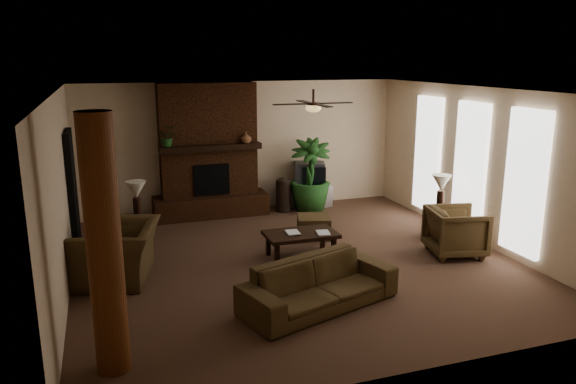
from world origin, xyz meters
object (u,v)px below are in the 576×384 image
object	(u,v)px
log_column	(104,247)
sofa	(319,277)
armchair_left	(117,244)
lamp_right	(441,185)
ottoman	(314,227)
side_table_left	(136,232)
coffee_table	(301,236)
floor_plant	(310,191)
lamp_left	(136,192)
floor_vase	(284,192)
side_table_right	(441,223)
tv_stand	(311,196)
armchair_right	(456,229)

from	to	relation	value
log_column	sofa	bearing A→B (deg)	15.10
armchair_left	lamp_right	xyz separation A→B (m)	(5.77, 0.16, 0.43)
ottoman	side_table_left	distance (m)	3.25
coffee_table	ottoman	distance (m)	1.11
ottoman	floor_plant	bearing A→B (deg)	71.49
floor_plant	lamp_left	distance (m)	4.00
floor_vase	floor_plant	size ratio (longest dim) A/B	0.49
coffee_table	floor_plant	bearing A→B (deg)	66.17
side_table_right	log_column	bearing A→B (deg)	-155.26
lamp_right	tv_stand	bearing A→B (deg)	118.03
sofa	armchair_left	bearing A→B (deg)	125.60
coffee_table	tv_stand	distance (m)	3.23
tv_stand	side_table_left	size ratio (longest dim) A/B	1.55
log_column	sofa	distance (m)	2.95
log_column	coffee_table	bearing A→B (deg)	39.91
armchair_right	lamp_right	world-z (taller)	lamp_right
coffee_table	lamp_right	size ratio (longest dim) A/B	1.85
side_table_left	lamp_left	bearing A→B (deg)	-5.99
tv_stand	lamp_right	xyz separation A→B (m)	(1.49, -2.80, 0.75)
armchair_right	ottoman	distance (m)	2.58
armchair_left	lamp_right	distance (m)	5.79
lamp_left	side_table_right	distance (m)	5.60
coffee_table	ottoman	xyz separation A→B (m)	(0.60, 0.92, -0.17)
sofa	side_table_left	xyz separation A→B (m)	(-2.19, 3.28, -0.16)
lamp_left	armchair_right	bearing A→B (deg)	-22.86
log_column	floor_plant	distance (m)	6.89
log_column	lamp_right	bearing A→B (deg)	24.92
log_column	ottoman	bearing A→B (deg)	43.56
log_column	armchair_left	distance (m)	2.72
lamp_right	lamp_left	bearing A→B (deg)	166.88
coffee_table	side_table_left	bearing A→B (deg)	151.69
armchair_right	side_table_right	world-z (taller)	armchair_right
floor_plant	lamp_right	world-z (taller)	lamp_right
lamp_right	side_table_left	bearing A→B (deg)	166.96
armchair_left	floor_plant	world-z (taller)	armchair_left
armchair_right	side_table_right	distance (m)	0.96
armchair_right	ottoman	bearing A→B (deg)	61.65
coffee_table	lamp_left	bearing A→B (deg)	151.27
sofa	floor_vase	bearing A→B (deg)	59.36
floor_plant	lamp_right	size ratio (longest dim) A/B	2.43
armchair_left	lamp_right	size ratio (longest dim) A/B	2.01
armchair_right	tv_stand	world-z (taller)	armchair_right
floor_vase	floor_plant	distance (m)	0.58
sofa	floor_vase	distance (m)	4.78
ottoman	side_table_right	world-z (taller)	side_table_right
coffee_table	floor_vase	size ratio (longest dim) A/B	1.56
armchair_right	lamp_left	distance (m)	5.56
coffee_table	lamp_right	distance (m)	2.89
armchair_left	ottoman	bearing A→B (deg)	119.46
floor_plant	side_table_left	size ratio (longest dim) A/B	2.87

